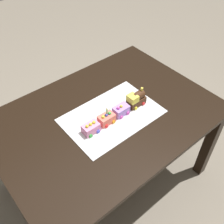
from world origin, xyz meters
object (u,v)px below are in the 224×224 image
at_px(cake_locomotive, 136,99).
at_px(cake_car_flatbed_bubblegum, 91,128).
at_px(dining_table, 106,126).
at_px(birthday_candle, 107,111).
at_px(cake_car_caboose_coral, 106,119).
at_px(cake_car_hopper_lavender, 121,110).

height_order(cake_locomotive, cake_car_flatbed_bubblegum, cake_locomotive).
height_order(dining_table, birthday_candle, birthday_candle).
bearing_deg(birthday_candle, cake_locomotive, 180.00).
xyz_separation_m(cake_locomotive, cake_car_caboose_coral, (0.25, 0.00, -0.02)).
height_order(cake_locomotive, cake_car_hopper_lavender, cake_locomotive).
xyz_separation_m(cake_locomotive, cake_car_hopper_lavender, (0.13, 0.00, -0.02)).
bearing_deg(dining_table, birthday_candle, 59.49).
bearing_deg(cake_car_flatbed_bubblegum, dining_table, -160.39).
distance_m(dining_table, cake_locomotive, 0.27).
xyz_separation_m(dining_table, cake_car_hopper_lavender, (-0.08, 0.06, 0.14)).
height_order(cake_locomotive, birthday_candle, birthday_candle).
bearing_deg(cake_locomotive, cake_car_caboose_coral, 0.00).
distance_m(cake_car_hopper_lavender, cake_car_flatbed_bubblegum, 0.24).
distance_m(dining_table, cake_car_flatbed_bubblegum, 0.22).
relative_size(dining_table, cake_car_caboose_coral, 14.00).
height_order(cake_car_flatbed_bubblegum, birthday_candle, birthday_candle).
distance_m(dining_table, cake_car_caboose_coral, 0.16).
bearing_deg(cake_car_flatbed_bubblegum, birthday_candle, -180.00).
bearing_deg(dining_table, cake_car_hopper_lavender, 145.61).
bearing_deg(dining_table, cake_locomotive, 165.29).
xyz_separation_m(cake_locomotive, cake_car_flatbed_bubblegum, (0.36, 0.00, -0.02)).
xyz_separation_m(dining_table, cake_car_flatbed_bubblegum, (0.15, 0.06, 0.14)).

